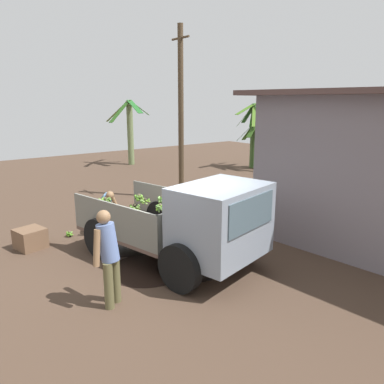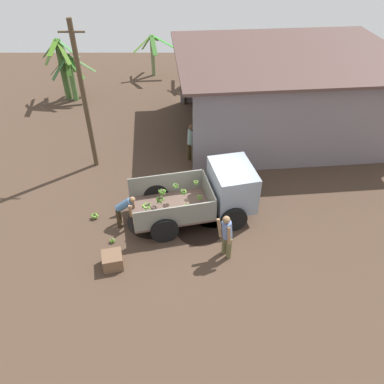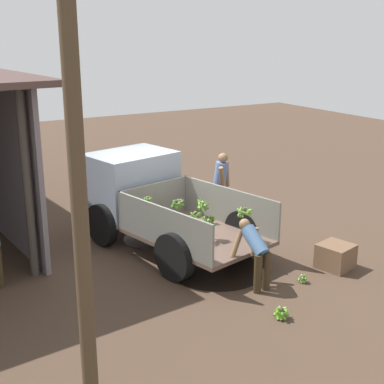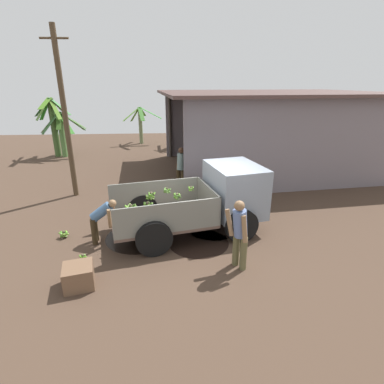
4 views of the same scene
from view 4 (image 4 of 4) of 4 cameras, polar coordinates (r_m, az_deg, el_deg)
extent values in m
plane|color=#473528|center=(8.80, 3.15, -7.44)|extent=(36.00, 36.00, 0.00)
cylinder|color=black|center=(8.19, 1.29, -9.62)|extent=(1.62, 1.62, 0.01)
cylinder|color=black|center=(8.61, -9.91, -8.38)|extent=(1.88, 1.88, 0.01)
cylinder|color=black|center=(8.91, 3.81, -7.05)|extent=(1.41, 1.41, 0.01)
cube|color=brown|center=(8.40, -5.69, -5.11)|extent=(3.07, 2.43, 0.08)
cube|color=slate|center=(9.06, -6.95, -0.26)|extent=(2.67, 0.65, 0.79)
cube|color=slate|center=(7.41, -4.37, -4.97)|extent=(2.67, 0.65, 0.79)
cube|color=slate|center=(8.56, 3.02, -1.38)|extent=(0.46, 1.83, 0.79)
cube|color=gray|center=(8.78, 8.09, 0.62)|extent=(1.72, 2.08, 1.41)
cube|color=#4C606B|center=(8.99, 12.15, 2.74)|extent=(0.35, 1.44, 0.62)
cylinder|color=black|center=(9.78, 4.45, -1.57)|extent=(0.94, 0.42, 0.92)
cylinder|color=black|center=(8.17, 9.40, -6.37)|extent=(0.94, 0.42, 0.92)
cylinder|color=black|center=(9.23, -9.40, -3.15)|extent=(0.94, 0.42, 0.92)
cylinder|color=black|center=(7.50, -7.26, -8.79)|extent=(0.94, 0.42, 0.92)
sphere|color=#47402E|center=(8.38, -8.05, -0.66)|extent=(0.06, 0.06, 0.06)
cylinder|color=#4C7D28|center=(8.37, -8.52, -1.00)|extent=(0.10, 0.18, 0.10)
cylinder|color=#4D7520|center=(8.33, -8.20, -1.13)|extent=(0.18, 0.08, 0.11)
cylinder|color=#7CAB48|center=(8.35, -7.75, -1.13)|extent=(0.15, 0.14, 0.13)
cylinder|color=#71A532|center=(8.41, -7.54, -0.83)|extent=(0.10, 0.18, 0.10)
cylinder|color=#5E952F|center=(8.46, -7.87, -0.81)|extent=(0.18, 0.08, 0.12)
cylinder|color=#518E21|center=(8.45, -8.28, -0.87)|extent=(0.16, 0.13, 0.13)
sphere|color=brown|center=(8.29, -2.85, -0.39)|extent=(0.06, 0.06, 0.06)
cylinder|color=#60A322|center=(8.35, -2.56, -0.80)|extent=(0.11, 0.14, 0.17)
cylinder|color=#71AA3D|center=(8.37, -2.79, -0.77)|extent=(0.14, 0.06, 0.17)
cylinder|color=#4D7C24|center=(8.37, -3.03, -0.71)|extent=(0.16, 0.10, 0.16)
cylinder|color=#518630|center=(8.33, -3.34, -0.65)|extent=(0.08, 0.19, 0.11)
cylinder|color=#568C20|center=(8.29, -3.23, -0.88)|extent=(0.10, 0.16, 0.15)
cylinder|color=#568638|center=(8.28, -2.93, -1.01)|extent=(0.14, 0.08, 0.17)
cylinder|color=#4C7534|center=(8.26, -2.56, -0.87)|extent=(0.17, 0.13, 0.13)
cylinder|color=#6BA043|center=(8.30, -2.36, -0.76)|extent=(0.07, 0.18, 0.13)
sphere|color=brown|center=(8.14, -7.77, -0.20)|extent=(0.08, 0.08, 0.08)
cylinder|color=#599929|center=(8.21, -7.50, -0.34)|extent=(0.17, 0.12, 0.11)
cylinder|color=#75B042|center=(8.20, -7.87, -0.57)|extent=(0.14, 0.10, 0.16)
cylinder|color=#52842E|center=(8.16, -8.24, -0.51)|extent=(0.05, 0.17, 0.12)
cylinder|color=#709E40|center=(8.14, -7.98, -0.77)|extent=(0.13, 0.12, 0.16)
cylinder|color=#569B24|center=(8.09, -7.75, -0.70)|extent=(0.17, 0.05, 0.13)
cylinder|color=#507835|center=(8.14, -7.47, -0.73)|extent=(0.11, 0.14, 0.16)
cylinder|color=#70A137|center=(8.17, -7.30, -0.46)|extent=(0.09, 0.18, 0.12)
sphere|color=brown|center=(8.18, -8.49, -2.08)|extent=(0.09, 0.09, 0.09)
cylinder|color=olive|center=(8.26, -8.02, -2.32)|extent=(0.20, 0.20, 0.16)
cylinder|color=#6B9F3D|center=(8.27, -8.57, -2.52)|extent=(0.19, 0.11, 0.21)
cylinder|color=#538930|center=(8.21, -8.97, -2.67)|extent=(0.09, 0.21, 0.20)
cylinder|color=#45751F|center=(8.15, -8.57, -2.82)|extent=(0.21, 0.08, 0.20)
cylinder|color=#629835|center=(8.15, -7.96, -2.59)|extent=(0.17, 0.22, 0.15)
sphere|color=brown|center=(8.49, 0.88, -2.13)|extent=(0.07, 0.07, 0.07)
cylinder|color=olive|center=(8.55, 0.62, -2.21)|extent=(0.15, 0.11, 0.09)
cylinder|color=#5B982B|center=(8.51, 0.51, -2.43)|extent=(0.05, 0.14, 0.12)
cylinder|color=#74A440|center=(8.48, 0.62, -2.55)|extent=(0.11, 0.13, 0.13)
cylinder|color=#4A7E27|center=(8.47, 0.86, -2.61)|extent=(0.13, 0.05, 0.13)
cylinder|color=#5A8929|center=(8.46, 1.07, -2.49)|extent=(0.15, 0.09, 0.09)
cylinder|color=#4B7528|center=(8.50, 1.18, -2.52)|extent=(0.08, 0.13, 0.13)
cylinder|color=#508929|center=(8.54, 1.08, -2.45)|extent=(0.10, 0.12, 0.14)
cylinder|color=#62913A|center=(8.56, 0.93, -2.19)|extent=(0.16, 0.07, 0.09)
sphere|color=brown|center=(7.62, -11.60, -2.55)|extent=(0.09, 0.09, 0.09)
cylinder|color=#63AA2C|center=(7.60, -12.17, -3.14)|extent=(0.18, 0.21, 0.15)
cylinder|color=#78AA48|center=(7.55, -11.53, -3.18)|extent=(0.24, 0.09, 0.13)
cylinder|color=#6CB036|center=(7.63, -11.10, -3.24)|extent=(0.11, 0.19, 0.21)
cylinder|color=#5D8C37|center=(7.69, -11.00, -2.82)|extent=(0.17, 0.20, 0.16)
cylinder|color=#537A32|center=(7.73, -11.45, -2.68)|extent=(0.23, 0.06, 0.14)
cylinder|color=#6B9F3C|center=(7.70, -12.14, -2.76)|extent=(0.16, 0.22, 0.13)
sphere|color=#413A2A|center=(8.47, -4.77, 0.64)|extent=(0.08, 0.08, 0.08)
cylinder|color=#4A772C|center=(8.50, -5.21, 0.38)|extent=(0.08, 0.18, 0.11)
cylinder|color=#75AC4A|center=(8.44, -4.98, 0.16)|extent=(0.16, 0.13, 0.14)
cylinder|color=#629542|center=(8.44, -4.59, 0.15)|extent=(0.16, 0.11, 0.14)
cylinder|color=#42771C|center=(8.49, -4.43, 0.19)|extent=(0.07, 0.15, 0.16)
cylinder|color=#4A742E|center=(8.53, -4.47, 0.37)|extent=(0.14, 0.15, 0.14)
cylinder|color=#488B1F|center=(8.53, -4.91, 0.29)|extent=(0.15, 0.11, 0.16)
sphere|color=#453F2D|center=(7.78, -1.83, -2.78)|extent=(0.06, 0.06, 0.06)
cylinder|color=#4C7827|center=(7.84, -1.81, -2.89)|extent=(0.14, 0.05, 0.10)
cylinder|color=#569125|center=(7.83, -2.02, -3.04)|extent=(0.12, 0.10, 0.12)
cylinder|color=#78AF3B|center=(7.81, -2.16, -3.09)|extent=(0.06, 0.13, 0.11)
cylinder|color=#5CAE2A|center=(7.78, -2.09, -3.19)|extent=(0.10, 0.12, 0.12)
cylinder|color=#6B9E3C|center=(7.75, -1.91, -3.17)|extent=(0.14, 0.07, 0.09)
cylinder|color=#4C7924|center=(7.77, -1.62, -3.21)|extent=(0.12, 0.11, 0.12)
cylinder|color=#5A8937|center=(7.80, -1.47, -3.08)|extent=(0.05, 0.13, 0.11)
cylinder|color=#609540|center=(7.82, -1.58, -3.10)|extent=(0.08, 0.12, 0.13)
sphere|color=brown|center=(8.78, -0.19, 0.97)|extent=(0.06, 0.06, 0.06)
cylinder|color=#538923|center=(8.78, -0.52, 0.62)|extent=(0.05, 0.14, 0.12)
cylinder|color=#6CB132|center=(8.76, -0.38, 0.54)|extent=(0.12, 0.11, 0.13)
cylinder|color=#7EAD4C|center=(8.74, -0.05, 0.56)|extent=(0.14, 0.08, 0.11)
cylinder|color=#67A926|center=(8.78, 0.19, 0.68)|extent=(0.06, 0.15, 0.11)
cylinder|color=#74B242|center=(8.83, 0.03, 0.67)|extent=(0.10, 0.12, 0.13)
cylinder|color=#457728|center=(8.85, -0.12, 0.81)|extent=(0.15, 0.07, 0.11)
cylinder|color=#579F2A|center=(8.82, -0.38, 0.63)|extent=(0.10, 0.10, 0.14)
cube|color=slate|center=(17.56, 28.21, 10.32)|extent=(0.77, 6.91, 3.55)
cube|color=slate|center=(18.36, 9.90, 12.70)|extent=(9.20, 1.00, 3.55)
cube|color=slate|center=(12.22, 20.58, 8.06)|extent=(9.20, 1.00, 3.55)
cube|color=#4C3531|center=(15.05, 14.82, 17.79)|extent=(10.74, 8.67, 0.12)
cylinder|color=#3F3833|center=(17.20, -4.23, 12.45)|extent=(0.16, 0.16, 3.55)
cylinder|color=#3F3833|center=(10.91, -0.71, 8.01)|extent=(0.16, 0.16, 3.55)
cylinder|color=#4B3A28|center=(11.71, -23.00, 13.05)|extent=(0.19, 0.19, 5.86)
cylinder|color=#4B3A28|center=(11.73, -24.80, 25.08)|extent=(0.92, 0.07, 0.07)
cylinder|color=#405E2D|center=(19.06, -24.75, 10.97)|extent=(0.35, 0.35, 3.23)
cube|color=#427C42|center=(18.69, -23.84, 14.70)|extent=(1.09, 0.40, 0.94)
cube|color=#355917|center=(19.10, -24.20, 14.67)|extent=(0.71, 0.69, 0.98)
cube|color=#417540|center=(19.31, -24.88, 14.49)|extent=(0.29, 0.80, 1.06)
cube|color=#258123|center=(19.48, -26.17, 13.99)|extent=(1.09, 0.94, 1.29)
cube|color=#265B27|center=(19.19, -26.58, 14.27)|extent=(1.02, 0.39, 1.03)
cube|color=#567F37|center=(18.78, -26.50, 13.97)|extent=(0.84, 0.81, 1.17)
cube|color=#45751F|center=(18.44, -26.22, 14.91)|extent=(0.46, 1.16, 0.56)
cube|color=#558429|center=(18.52, -24.65, 14.27)|extent=(0.82, 0.84, 1.11)
cylinder|color=#718156|center=(21.56, -9.76, 12.28)|extent=(0.26, 0.26, 2.43)
cube|color=#2D8327|center=(21.33, -7.90, 14.69)|extent=(1.50, 0.41, 0.78)
cube|color=#3B791E|center=(22.09, -9.46, 14.86)|extent=(0.42, 1.34, 0.73)
cube|color=#578A34|center=(21.74, -10.76, 14.33)|extent=(0.81, 0.64, 1.00)
cube|color=#578A32|center=(21.22, -11.48, 14.33)|extent=(1.19, 0.78, 0.87)
cube|color=#356726|center=(20.74, -9.65, 14.46)|extent=(0.57, 1.50, 0.77)
cylinder|color=#517F40|center=(18.81, -23.49, 9.89)|extent=(0.30, 0.30, 2.48)
cube|color=#416231|center=(18.52, -21.81, 12.55)|extent=(1.37, 0.31, 0.96)
cube|color=#428035|center=(19.01, -21.85, 12.38)|extent=(1.22, 1.17, 1.17)
cube|color=#516E31|center=(19.22, -23.44, 12.02)|extent=(0.33, 1.05, 1.32)
cube|color=#2C5021|center=(19.30, -24.59, 12.73)|extent=(1.02, 1.17, 0.76)
cube|color=#477736|center=(18.97, -25.40, 11.90)|extent=(1.19, 0.39, 1.16)
cube|color=#386434|center=(18.53, -25.34, 11.78)|extent=(0.99, 0.90, 1.14)
cube|color=#2C4E18|center=(18.28, -24.04, 12.29)|extent=(0.41, 0.91, 0.88)
cube|color=#347A26|center=(18.36, -22.92, 12.03)|extent=(0.92, 0.73, 1.16)
cylinder|color=#445B33|center=(19.92, -2.06, 12.22)|extent=(0.30, 0.30, 2.64)
cube|color=olive|center=(19.93, -0.04, 14.76)|extent=(1.44, 0.45, 1.02)
cube|color=#4C6838|center=(20.44, -1.52, 15.39)|extent=(0.69, 1.35, 0.66)
cube|color=olive|center=(20.55, -2.98, 15.07)|extent=(0.75, 1.59, 0.89)
cube|color=#2B5416|center=(19.72, -3.50, 14.47)|extent=(1.00, 0.40, 1.14)
cube|color=#274D26|center=(19.36, -2.65, 14.57)|extent=(0.59, 0.99, 1.02)
cube|color=#315C2E|center=(19.34, -1.33, 14.74)|extent=(0.74, 1.12, 0.91)
cylinder|color=brown|center=(7.05, 9.75, -11.45)|extent=(0.22, 0.22, 0.82)
cylinder|color=brown|center=(7.18, 8.37, -10.73)|extent=(0.22, 0.22, 0.82)
cylinder|color=#6077AD|center=(6.74, 9.15, -5.90)|extent=(0.49, 0.47, 0.68)
sphere|color=#8C6746|center=(6.53, 9.02, -2.62)|extent=(0.23, 0.23, 0.23)
cylinder|color=#8C6746|center=(6.58, 9.95, -6.95)|extent=(0.20, 0.23, 0.62)
cylinder|color=#8C6746|center=(6.79, 7.15, -5.78)|extent=(0.25, 0.29, 0.61)
cylinder|color=#372918|center=(8.55, -17.93, -6.63)|extent=(0.15, 0.15, 0.72)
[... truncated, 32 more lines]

